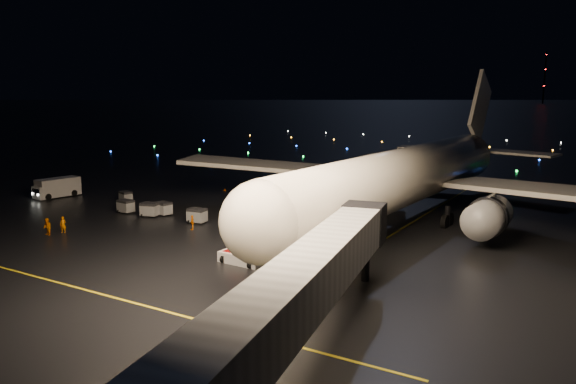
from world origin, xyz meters
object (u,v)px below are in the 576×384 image
object	(u,v)px
baggage_cart_0	(197,216)
crew_b	(47,227)
crew_a	(63,225)
pushback_tug	(281,310)
crew_c	(192,222)
baggage_cart_3	(164,209)
baggage_cart_1	(150,210)
airliner	(417,143)
baggage_cart_2	(126,206)
service_truck	(58,187)
baggage_cart_4	(126,197)
belt_loader	(242,247)

from	to	relation	value
baggage_cart_0	crew_b	bearing A→B (deg)	-134.36
crew_a	baggage_cart_0	distance (m)	14.88
pushback_tug	baggage_cart_0	size ratio (longest dim) A/B	1.78
crew_c	baggage_cart_3	bearing A→B (deg)	-156.40
pushback_tug	baggage_cart_1	bearing A→B (deg)	171.72
crew_b	airliner	bearing A→B (deg)	51.25
crew_b	baggage_cart_2	size ratio (longest dim) A/B	0.94
service_truck	crew_b	world-z (taller)	service_truck
pushback_tug	airliner	bearing A→B (deg)	117.40
baggage_cart_0	baggage_cart_4	distance (m)	17.50
belt_loader	baggage_cart_4	bearing A→B (deg)	157.16
baggage_cart_3	baggage_cart_2	bearing A→B (deg)	-152.32
baggage_cart_1	baggage_cart_2	world-z (taller)	baggage_cart_1
crew_c	baggage_cart_3	xyz separation A→B (m)	(-8.10, 3.95, 0.01)
pushback_tug	baggage_cart_1	world-z (taller)	baggage_cart_1
airliner	baggage_cart_3	xyz separation A→B (m)	(-27.90, -14.43, -8.54)
airliner	baggage_cart_3	size ratio (longest dim) A/B	33.23
service_truck	baggage_cart_4	bearing A→B (deg)	18.34
airliner	baggage_cart_0	bearing A→B (deg)	-141.12
crew_b	belt_loader	bearing A→B (deg)	15.58
airliner	baggage_cart_2	distance (m)	37.67
crew_b	baggage_cart_1	xyz separation A→B (m)	(2.87, 12.51, -0.06)
service_truck	baggage_cart_3	size ratio (longest dim) A/B	3.88
service_truck	baggage_cart_4	world-z (taller)	service_truck
crew_c	baggage_cart_0	xyz separation A→B (m)	(-1.64, 2.80, 0.05)
crew_a	baggage_cart_2	bearing A→B (deg)	69.72
service_truck	baggage_cart_2	size ratio (longest dim) A/B	3.87
crew_b	baggage_cart_1	bearing A→B (deg)	86.34
baggage_cart_1	baggage_cart_4	world-z (taller)	baggage_cart_1
airliner	belt_loader	distance (m)	28.02
belt_loader	baggage_cart_1	world-z (taller)	belt_loader
crew_c	baggage_cart_1	bearing A→B (deg)	-145.44
pushback_tug	baggage_cart_2	size ratio (longest dim) A/B	1.86
airliner	baggage_cart_4	size ratio (longest dim) A/B	36.02
crew_c	baggage_cart_2	distance (m)	13.48
belt_loader	baggage_cart_2	world-z (taller)	belt_loader
baggage_cart_1	baggage_cart_3	size ratio (longest dim) A/B	1.05
crew_a	baggage_cart_2	size ratio (longest dim) A/B	0.92
belt_loader	baggage_cart_2	xyz separation A→B (m)	(-25.48, 9.89, -0.72)
pushback_tug	service_truck	xyz separation A→B (m)	(-52.58, 22.10, 0.54)
crew_b	baggage_cart_1	distance (m)	12.84
pushback_tug	baggage_cart_2	world-z (taller)	pushback_tug
crew_b	baggage_cart_2	bearing A→B (deg)	105.64
baggage_cart_4	baggage_cart_2	bearing A→B (deg)	-24.67
crew_a	baggage_cart_2	xyz separation A→B (m)	(-1.87, 10.91, -0.07)
belt_loader	baggage_cart_0	xyz separation A→B (m)	(-13.87, 10.23, -0.68)
baggage_cart_0	baggage_cart_3	xyz separation A→B (m)	(-6.46, 1.15, -0.04)
crew_b	baggage_cart_3	world-z (taller)	crew_b
pushback_tug	baggage_cart_2	distance (m)	40.43
service_truck	pushback_tug	bearing A→B (deg)	-14.84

